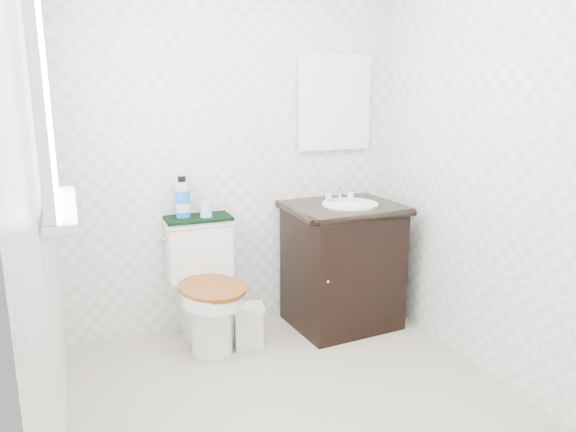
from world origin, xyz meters
TOP-DOWN VIEW (x-y plane):
  - floor at (0.00, 0.00)m, footprint 2.40×2.40m
  - wall_back at (0.00, 1.20)m, footprint 2.40×0.00m
  - wall_front at (0.00, -1.20)m, footprint 2.40×0.00m
  - wall_left at (-1.10, 0.00)m, footprint 0.00×2.40m
  - wall_right at (1.10, 0.00)m, footprint 0.00×2.40m
  - window at (-1.07, 0.25)m, footprint 0.02×0.70m
  - mirror at (0.68, 1.18)m, footprint 0.50×0.02m
  - toilet at (-0.27, 0.97)m, footprint 0.44×0.65m
  - vanity at (0.64, 0.90)m, footprint 0.74×0.65m
  - trash_bin at (-0.05, 0.80)m, footprint 0.21×0.18m
  - towel at (-0.27, 1.09)m, footprint 0.40×0.22m
  - mouthwash_bottle at (-0.36, 1.12)m, footprint 0.09×0.09m
  - cup at (-0.23, 1.07)m, footprint 0.07×0.07m
  - soap_bar at (0.59, 0.99)m, footprint 0.07×0.05m

SIDE VIEW (x-z plane):
  - floor at x=0.00m, z-range 0.00..0.00m
  - trash_bin at x=-0.05m, z-range 0.00..0.27m
  - toilet at x=-0.27m, z-range -0.04..0.72m
  - vanity at x=0.64m, z-range -0.03..0.89m
  - towel at x=-0.27m, z-range 0.76..0.78m
  - cup at x=-0.23m, z-range 0.78..0.87m
  - soap_bar at x=0.59m, z-range 0.82..0.84m
  - mouthwash_bottle at x=-0.36m, z-range 0.77..1.02m
  - wall_back at x=0.00m, z-range 0.00..2.40m
  - wall_front at x=0.00m, z-range 0.00..2.40m
  - wall_left at x=-1.10m, z-range 0.00..2.40m
  - wall_right at x=1.10m, z-range 0.00..2.40m
  - mirror at x=0.68m, z-range 1.15..1.75m
  - window at x=-1.07m, z-range 1.10..2.00m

